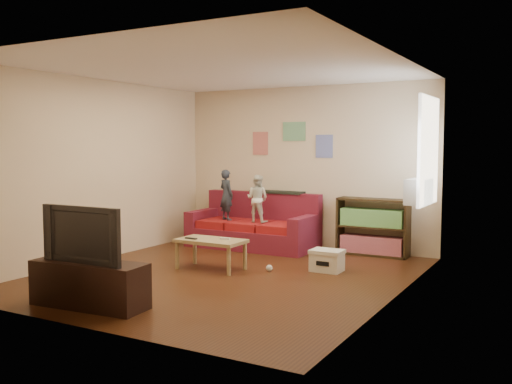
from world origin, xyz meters
The scene contains 17 objects.
room_shell centered at (0.00, 0.00, 1.35)m, with size 4.52×5.02×2.72m.
sofa centered at (-0.71, 2.03, 0.32)m, with size 2.14×0.98×0.94m.
child_a centered at (-1.17, 1.86, 0.88)m, with size 0.31×0.21×0.86m, color #282F3A.
child_b centered at (-0.57, 1.86, 0.84)m, with size 0.38×0.30×0.79m, color silver.
coffee_table centered at (-0.38, 0.21, 0.36)m, with size 0.94×0.52×0.42m.
remote centered at (-0.63, 0.09, 0.43)m, with size 0.19×0.05×0.02m, color black.
game_controller centered at (-0.18, 0.26, 0.44)m, with size 0.14×0.04×0.03m, color silver.
bookshelf centered at (1.26, 2.30, 0.40)m, with size 1.11×0.33×0.89m.
window centered at (2.22, 1.65, 1.64)m, with size 0.04×1.08×1.48m, color white.
ac_unit centered at (2.10, 1.65, 1.08)m, with size 0.28×0.55×0.35m, color #B7B2A3.
artwork_left centered at (-0.85, 2.48, 1.75)m, with size 0.30×0.01×0.40m, color #D87266.
artwork_center centered at (-0.20, 2.48, 1.95)m, with size 0.42×0.01×0.32m, color #72B27F.
artwork_right centered at (0.35, 2.48, 1.70)m, with size 0.30×0.01×0.38m, color #727FCC.
file_box centered at (1.07, 0.87, 0.15)m, with size 0.43×0.33×0.30m.
tv_stand centered at (-0.50, -1.95, 0.24)m, with size 1.29×0.43×0.48m, color black.
television centered at (-0.50, -1.95, 0.79)m, with size 1.05×0.14×0.60m, color black.
tissue centered at (0.39, 0.48, 0.05)m, with size 0.09×0.09×0.09m, color beige.
Camera 1 is at (3.95, -6.30, 1.72)m, focal length 40.00 mm.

